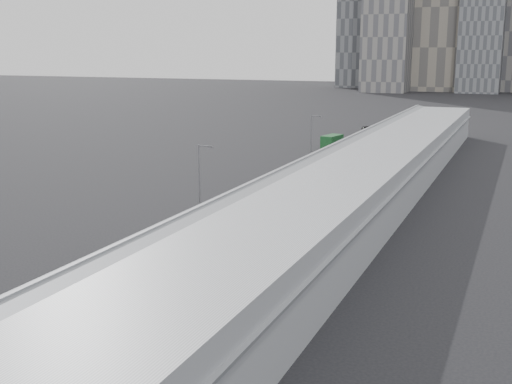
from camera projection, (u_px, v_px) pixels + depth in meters
The scene contains 20 objects.
sidewalk at pixel (329, 207), 82.76m from camera, with size 10.00×170.00×0.12m, color gray.
lane_line at pixel (255, 200), 86.78m from camera, with size 0.12×160.00×0.02m, color gold.
depot at pixel (361, 183), 80.50m from camera, with size 12.45×160.40×7.20m.
bus_1 at pixel (139, 273), 53.78m from camera, with size 3.86×12.99×3.74m.
bus_2 at pixel (215, 230), 66.81m from camera, with size 2.80×12.51×3.65m.
bus_3 at pixel (259, 203), 78.45m from camera, with size 3.90×13.28×3.82m.
bus_4 at pixel (304, 180), 92.20m from camera, with size 3.17×13.82×4.02m.
bus_5 at pixel (329, 166), 104.15m from camera, with size 3.76×12.75×3.67m.
bus_6 at pixel (349, 153), 117.78m from camera, with size 2.70×12.01×3.50m.
bus_7 at pixel (370, 142), 129.74m from camera, with size 3.67×14.13×4.09m.
bus_8 at pixel (383, 134), 143.24m from camera, with size 4.00×13.90×4.01m.
bus_9 at pixel (394, 129), 153.06m from camera, with size 2.88×12.70×3.70m.
tree_0 at pixel (75, 305), 42.03m from camera, with size 2.93×2.93×4.94m.
tree_1 at pixel (217, 231), 60.43m from camera, with size 2.57×2.57×4.43m.
tree_2 at pixel (309, 182), 83.94m from camera, with size 1.63×1.63×3.79m.
tree_3 at pixel (357, 151), 106.52m from camera, with size 1.82×1.82×4.55m.
street_lamp_near at pixel (201, 174), 79.12m from camera, with size 2.04×0.22×8.57m.
street_lamp_far at pixel (312, 134), 117.60m from camera, with size 2.04×0.22×8.34m.
shipping_container at pixel (332, 142), 132.29m from camera, with size 2.58×5.53×2.86m, color #14441E.
suv at pixel (368, 129), 159.29m from camera, with size 2.55×5.54×1.54m, color black.
Camera 1 is at (31.66, -22.73, 19.75)m, focal length 45.00 mm.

